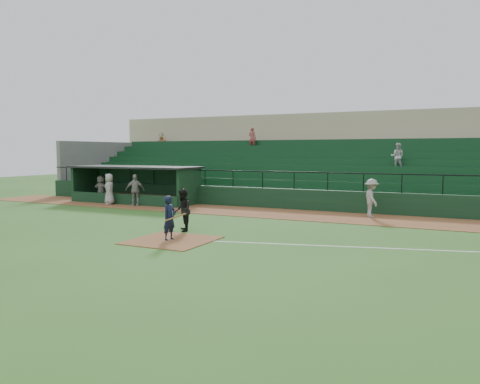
% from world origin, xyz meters
% --- Properties ---
extents(ground, '(90.00, 90.00, 0.00)m').
position_xyz_m(ground, '(0.00, 0.00, 0.00)').
color(ground, '#2B5A1D').
rests_on(ground, ground).
extents(warning_track, '(40.00, 4.00, 0.03)m').
position_xyz_m(warning_track, '(0.00, 8.00, 0.01)').
color(warning_track, brown).
rests_on(warning_track, ground).
extents(home_plate_dirt, '(3.00, 3.00, 0.03)m').
position_xyz_m(home_plate_dirt, '(0.00, -1.00, 0.01)').
color(home_plate_dirt, brown).
rests_on(home_plate_dirt, ground).
extents(foul_line, '(17.49, 4.44, 0.01)m').
position_xyz_m(foul_line, '(8.00, 1.20, 0.01)').
color(foul_line, white).
rests_on(foul_line, ground).
extents(stadium_structure, '(38.00, 13.08, 6.40)m').
position_xyz_m(stadium_structure, '(-0.00, 16.46, 2.30)').
color(stadium_structure, black).
rests_on(stadium_structure, ground).
extents(dugout, '(8.90, 3.20, 2.42)m').
position_xyz_m(dugout, '(-9.75, 9.56, 1.33)').
color(dugout, black).
rests_on(dugout, ground).
extents(batter_at_plate, '(1.03, 0.70, 1.72)m').
position_xyz_m(batter_at_plate, '(-0.10, -0.99, 0.86)').
color(batter_at_plate, black).
rests_on(batter_at_plate, ground).
extents(umpire, '(1.05, 1.11, 1.81)m').
position_xyz_m(umpire, '(-0.78, 0.98, 0.91)').
color(umpire, black).
rests_on(umpire, ground).
extents(runner, '(1.23, 1.47, 1.97)m').
position_xyz_m(runner, '(5.71, 8.71, 1.02)').
color(runner, gray).
rests_on(runner, warning_track).
extents(dugout_player_a, '(1.22, 1.01, 1.96)m').
position_xyz_m(dugout_player_a, '(-8.50, 7.53, 1.01)').
color(dugout_player_a, '#A39E98').
rests_on(dugout_player_a, warning_track).
extents(dugout_player_b, '(1.11, 1.13, 1.96)m').
position_xyz_m(dugout_player_b, '(-10.40, 7.37, 1.01)').
color(dugout_player_b, '#ACA7A1').
rests_on(dugout_player_b, warning_track).
extents(dugout_player_c, '(1.72, 0.79, 1.78)m').
position_xyz_m(dugout_player_c, '(-11.88, 8.26, 0.92)').
color(dugout_player_c, '#9E9894').
rests_on(dugout_player_c, warning_track).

